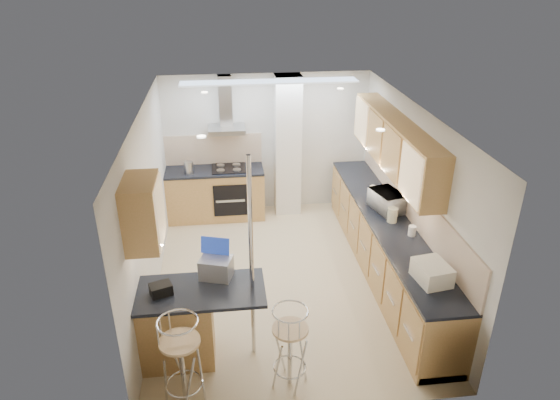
{
  "coord_description": "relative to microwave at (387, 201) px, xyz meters",
  "views": [
    {
      "loc": [
        -0.76,
        -6.03,
        4.22
      ],
      "look_at": [
        -0.02,
        0.2,
        1.19
      ],
      "focal_mm": 32.0,
      "sensor_mm": 36.0,
      "label": 1
    }
  ],
  "objects": [
    {
      "name": "jar_c",
      "position": [
        -0.03,
        -0.36,
        -0.04
      ],
      "size": [
        0.15,
        0.15,
        0.21
      ],
      "primitive_type": "cylinder",
      "rotation": [
        0.0,
        0.0,
        0.11
      ],
      "color": "#BDBB97",
      "rests_on": "right_counter"
    },
    {
      "name": "jar_b",
      "position": [
        -0.04,
        0.55,
        -0.08
      ],
      "size": [
        0.13,
        0.13,
        0.14
      ],
      "primitive_type": "cylinder",
      "rotation": [
        0.0,
        0.0,
        0.23
      ],
      "color": "white",
      "rests_on": "right_counter"
    },
    {
      "name": "room_shell",
      "position": [
        -1.22,
        0.14,
        0.48
      ],
      "size": [
        3.64,
        4.84,
        2.51
      ],
      "color": "silver",
      "rests_on": "ground"
    },
    {
      "name": "bread_bin",
      "position": [
        -0.04,
        -1.79,
        -0.03
      ],
      "size": [
        0.39,
        0.47,
        0.22
      ],
      "primitive_type": "cube",
      "rotation": [
        0.0,
        0.0,
        0.15
      ],
      "color": "white",
      "rests_on": "right_counter"
    },
    {
      "name": "peninsula",
      "position": [
        -2.67,
        -1.69,
        -0.59
      ],
      "size": [
        1.47,
        0.72,
        0.94
      ],
      "color": "#A88443",
      "rests_on": "ground"
    },
    {
      "name": "microwave",
      "position": [
        0.0,
        0.0,
        0.0
      ],
      "size": [
        0.48,
        0.6,
        0.29
      ],
      "primitive_type": "imported",
      "rotation": [
        0.0,
        0.0,
        1.85
      ],
      "color": "white",
      "rests_on": "right_counter"
    },
    {
      "name": "bag",
      "position": [
        -3.06,
        -1.71,
        -0.06
      ],
      "size": [
        0.27,
        0.24,
        0.12
      ],
      "primitive_type": "cube",
      "rotation": [
        0.0,
        0.0,
        0.35
      ],
      "color": "black",
      "rests_on": "peninsula"
    },
    {
      "name": "jar_a",
      "position": [
        0.07,
        0.08,
        -0.05
      ],
      "size": [
        0.14,
        0.14,
        0.19
      ],
      "primitive_type": "cylinder",
      "rotation": [
        0.0,
        0.0,
        -0.2
      ],
      "color": "white",
      "rests_on": "right_counter"
    },
    {
      "name": "bar_stool_end",
      "position": [
        -1.72,
        -2.22,
        -0.57
      ],
      "size": [
        0.49,
        0.49,
        1.0
      ],
      "primitive_type": null,
      "rotation": [
        0.0,
        0.0,
        1.35
      ],
      "color": "tan",
      "rests_on": "ground"
    },
    {
      "name": "right_counter",
      "position": [
        -0.04,
        -0.24,
        -0.6
      ],
      "size": [
        0.63,
        4.4,
        0.92
      ],
      "color": "#A88443",
      "rests_on": "ground"
    },
    {
      "name": "bar_stool_near",
      "position": [
        -2.84,
        -2.34,
        -0.53
      ],
      "size": [
        0.58,
        0.58,
        1.07
      ],
      "primitive_type": null,
      "rotation": [
        0.0,
        0.0,
        -0.43
      ],
      "color": "tan",
      "rests_on": "ground"
    },
    {
      "name": "back_counter",
      "position": [
        -2.49,
        1.86,
        -0.6
      ],
      "size": [
        1.7,
        0.63,
        0.92
      ],
      "color": "#A88443",
      "rests_on": "ground"
    },
    {
      "name": "kettle",
      "position": [
        -2.92,
        1.73,
        -0.04
      ],
      "size": [
        0.16,
        0.16,
        0.21
      ],
      "primitive_type": "cylinder",
      "color": "#AAACAF",
      "rests_on": "back_counter"
    },
    {
      "name": "ground",
      "position": [
        -1.54,
        -0.24,
        -1.07
      ],
      "size": [
        4.8,
        4.8,
        0.0
      ],
      "primitive_type": "plane",
      "color": "#CFB58A",
      "rests_on": "ground"
    },
    {
      "name": "laptop",
      "position": [
        -2.46,
        -1.45,
        -0.0
      ],
      "size": [
        0.41,
        0.35,
        0.24
      ],
      "primitive_type": "cube",
      "rotation": [
        0.0,
        0.0,
        -0.3
      ],
      "color": "#929499",
      "rests_on": "peninsula"
    },
    {
      "name": "jar_d",
      "position": [
        0.11,
        -0.76,
        -0.08
      ],
      "size": [
        0.13,
        0.13,
        0.14
      ],
      "primitive_type": "cylinder",
      "rotation": [
        0.0,
        0.0,
        -0.36
      ],
      "color": "white",
      "rests_on": "right_counter"
    }
  ]
}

